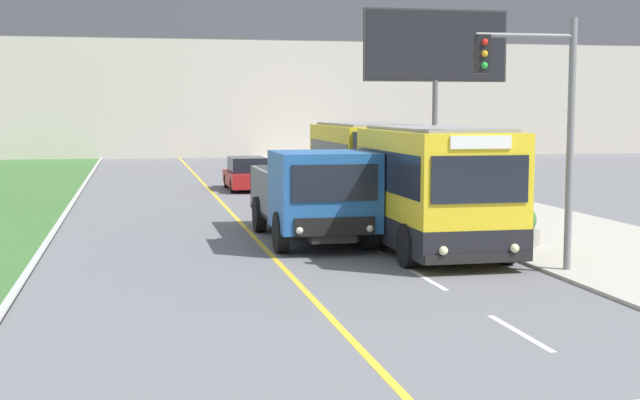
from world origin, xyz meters
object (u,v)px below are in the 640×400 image
dump_truck (317,197)px  traffic_light_mast (542,111)px  billboard_large (436,51)px  planter_round_second (450,205)px  city_bus (396,180)px  car_distant (247,174)px  planter_round_near (521,227)px

dump_truck → traffic_light_mast: traffic_light_mast is taller
billboard_large → traffic_light_mast: bearing=-102.7°
traffic_light_mast → planter_round_second: 9.40m
billboard_large → city_bus: bearing=-113.2°
city_bus → car_distant: city_bus is taller
traffic_light_mast → planter_round_second: size_ratio=5.09×
billboard_large → planter_round_second: bearing=-106.6°
planter_round_near → dump_truck: bearing=162.6°
car_distant → planter_round_near: car_distant is taller
billboard_large → planter_round_second: billboard_large is taller
traffic_light_mast → planter_round_near: bearing=71.3°
city_bus → billboard_large: size_ratio=1.58×
car_distant → traffic_light_mast: traffic_light_mast is taller
billboard_large → planter_round_near: bearing=-101.4°
dump_truck → billboard_large: (8.36, 14.76, 4.84)m
car_distant → traffic_light_mast: bearing=-80.4°
car_distant → planter_round_near: bearing=-75.1°
planter_round_near → billboard_large: bearing=78.6°
traffic_light_mast → planter_round_second: traffic_light_mast is taller
car_distant → billboard_large: 9.92m
car_distant → planter_round_second: 13.64m
city_bus → car_distant: size_ratio=2.92×
city_bus → car_distant: (-2.29, 15.30, -0.91)m
city_bus → dump_truck: city_bus is taller
planter_round_second → car_distant: bearing=110.8°
billboard_large → planter_round_second: 12.77m
traffic_light_mast → planter_round_second: bearing=82.3°
planter_round_near → planter_round_second: bearing=89.9°
traffic_light_mast → billboard_large: (4.48, 19.85, 2.59)m
billboard_large → planter_round_near: 17.59m
dump_truck → planter_round_near: bearing=-17.4°
traffic_light_mast → billboard_large: bearing=77.3°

